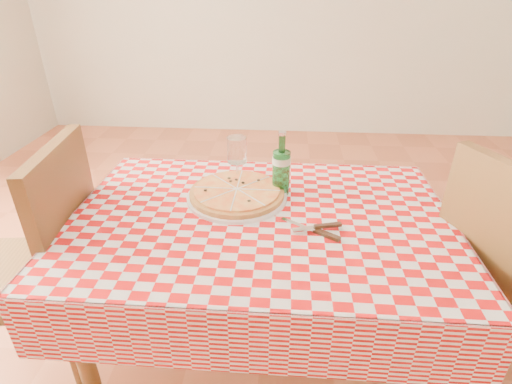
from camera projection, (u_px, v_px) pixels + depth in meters
The scene contains 8 objects.
dining_table at pixel (260, 239), 1.42m from camera, with size 1.20×0.80×0.75m.
tablecloth at pixel (260, 217), 1.37m from camera, with size 1.30×0.90×0.01m, color #B40B0B.
chair_near at pixel (512, 288), 1.30m from camera, with size 0.61×0.61×1.03m.
chair_far at pixel (47, 256), 1.47m from camera, with size 0.50×0.50×1.00m.
pizza_plate at pixel (237, 192), 1.47m from camera, with size 0.37×0.37×0.05m, color #BE823F, non-canonical shape.
water_bottle at pixel (281, 163), 1.46m from camera, with size 0.07×0.07×0.24m, color #1B6D2A, non-canonical shape.
wine_glass at pixel (237, 161), 1.54m from camera, with size 0.08×0.08×0.19m, color white, non-canonical shape.
cutlery at pixel (314, 228), 1.28m from camera, with size 0.23×0.19×0.02m, color silver, non-canonical shape.
Camera 1 is at (0.07, -1.16, 1.48)m, focal length 28.00 mm.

